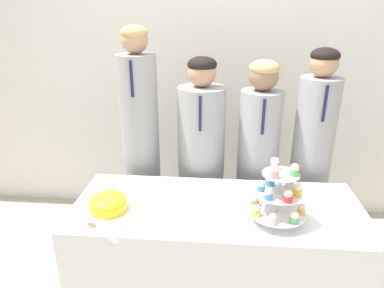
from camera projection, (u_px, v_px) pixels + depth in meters
The scene contains 9 objects.
wall_back at pixel (221, 59), 2.76m from camera, with size 9.00×0.06×2.70m.
table at pixel (215, 260), 2.00m from camera, with size 1.57×0.64×0.73m.
round_cake at pixel (107, 203), 1.80m from camera, with size 0.26×0.26×0.10m.
cake_knife at pixel (95, 228), 1.67m from camera, with size 0.22×0.17×0.01m.
cupcake_stand at pixel (278, 193), 1.68m from camera, with size 0.29×0.29×0.33m.
student_0 at pixel (141, 154), 2.37m from camera, with size 0.25×0.26×1.64m.
student_1 at pixel (200, 170), 2.37m from camera, with size 0.31×0.32×1.46m.
student_2 at pixel (256, 171), 2.34m from camera, with size 0.27×0.28×1.44m.
student_3 at pixel (309, 168), 2.30m from camera, with size 0.26×0.26×1.52m.
Camera 1 is at (0.00, -1.29, 1.73)m, focal length 32.00 mm.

